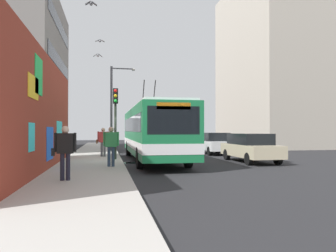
# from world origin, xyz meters

# --- Properties ---
(ground_plane) EXTENTS (80.00, 80.00, 0.00)m
(ground_plane) POSITION_xyz_m (0.00, 0.00, 0.00)
(ground_plane) COLOR #232326
(sidewalk_slab) EXTENTS (48.00, 3.20, 0.15)m
(sidewalk_slab) POSITION_xyz_m (0.00, 1.60, 0.07)
(sidewalk_slab) COLOR #ADA8A0
(sidewalk_slab) RESTS_ON ground_plane
(graffiti_wall) EXTENTS (13.75, 0.32, 4.85)m
(graffiti_wall) POSITION_xyz_m (-4.12, 3.35, 2.42)
(graffiti_wall) COLOR maroon
(graffiti_wall) RESTS_ON ground_plane
(building_far_left) EXTENTS (13.57, 8.70, 13.12)m
(building_far_left) POSITION_xyz_m (11.10, 9.20, 6.56)
(building_far_left) COLOR gray
(building_far_left) RESTS_ON ground_plane
(building_far_right) EXTENTS (13.89, 8.21, 17.82)m
(building_far_right) POSITION_xyz_m (14.25, -17.00, 8.91)
(building_far_right) COLOR #B2A899
(building_far_right) RESTS_ON ground_plane
(city_bus) EXTENTS (12.07, 2.56, 4.89)m
(city_bus) POSITION_xyz_m (0.48, -1.80, 1.74)
(city_bus) COLOR #19723F
(city_bus) RESTS_ON ground_plane
(parked_car_champagne) EXTENTS (4.53, 1.83, 1.58)m
(parked_car_champagne) POSITION_xyz_m (-1.42, -7.00, 0.83)
(parked_car_champagne) COLOR #C6B793
(parked_car_champagne) RESTS_ON ground_plane
(parked_car_white) EXTENTS (4.20, 1.84, 1.58)m
(parked_car_white) POSITION_xyz_m (4.67, -7.00, 0.83)
(parked_car_white) COLOR white
(parked_car_white) RESTS_ON ground_plane
(parked_car_dark_gray) EXTENTS (4.23, 1.74, 1.58)m
(parked_car_dark_gray) POSITION_xyz_m (11.08, -7.00, 0.83)
(parked_car_dark_gray) COLOR #38383D
(parked_car_dark_gray) RESTS_ON ground_plane
(parked_car_red) EXTENTS (4.40, 1.91, 1.58)m
(parked_car_red) POSITION_xyz_m (16.48, -7.00, 0.83)
(parked_car_red) COLOR #B21E19
(parked_car_red) RESTS_ON ground_plane
(pedestrian_at_curb) EXTENTS (0.24, 0.70, 1.76)m
(pedestrian_at_curb) POSITION_xyz_m (-3.49, 0.63, 1.20)
(pedestrian_at_curb) COLOR #2D3F59
(pedestrian_at_curb) RESTS_ON sidewalk_slab
(pedestrian_near_wall) EXTENTS (0.24, 0.77, 1.76)m
(pedestrian_near_wall) POSITION_xyz_m (-7.25, 2.16, 1.19)
(pedestrian_near_wall) COLOR #1E1E2D
(pedestrian_near_wall) RESTS_ON sidewalk_slab
(pedestrian_midblock) EXTENTS (0.24, 0.77, 1.76)m
(pedestrian_midblock) POSITION_xyz_m (2.14, 1.04, 1.19)
(pedestrian_midblock) COLOR #595960
(pedestrian_midblock) RESTS_ON sidewalk_slab
(traffic_light) EXTENTS (0.49, 0.28, 3.95)m
(traffic_light) POSITION_xyz_m (-0.00, 0.35, 2.82)
(traffic_light) COLOR #2D382D
(traffic_light) RESTS_ON sidewalk_slab
(street_lamp) EXTENTS (0.44, 1.97, 6.67)m
(street_lamp) POSITION_xyz_m (7.68, 0.23, 4.00)
(street_lamp) COLOR #4C4C51
(street_lamp) RESTS_ON sidewalk_slab
(flying_pigeons) EXTENTS (4.71, 0.86, 1.64)m
(flying_pigeons) POSITION_xyz_m (-0.31, 1.37, 6.89)
(flying_pigeons) COLOR slate
(curbside_puddle) EXTENTS (1.05, 1.05, 0.00)m
(curbside_puddle) POSITION_xyz_m (-0.59, -0.60, 0.00)
(curbside_puddle) COLOR black
(curbside_puddle) RESTS_ON ground_plane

